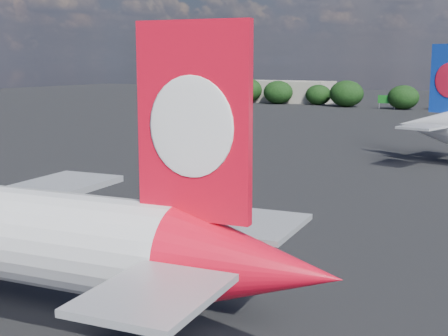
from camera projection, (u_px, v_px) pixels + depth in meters
The scene contains 3 objects.
ground at pixel (291, 164), 94.97m from camera, with size 500.00×500.00×0.00m, color black.
terminal_building at pixel (277, 91), 238.94m from camera, with size 42.00×16.00×8.00m.
highway_sign at pixel (387, 100), 202.19m from camera, with size 6.00×0.30×4.50m.
Camera 1 is at (38.18, -26.16, 15.62)m, focal length 50.00 mm.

